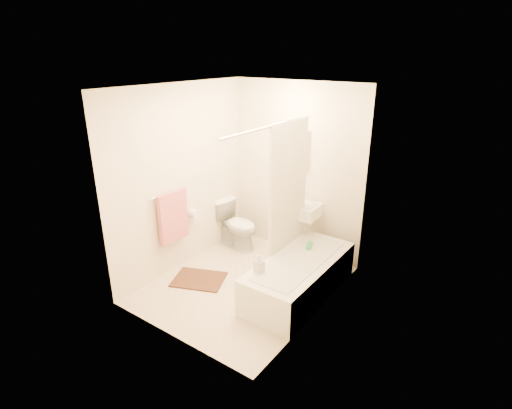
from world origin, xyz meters
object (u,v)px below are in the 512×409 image
Objects in this scene: toilet at (237,225)px; sink at (301,230)px; soap_bottle at (259,264)px; bath_mat at (199,279)px; bathtub at (299,277)px.

toilet is 0.76× the size of sink.
sink is at bearing -71.79° from toilet.
soap_bottle is (0.16, -1.23, 0.10)m from sink.
bathtub is at bearing 22.15° from bath_mat.
sink is 1.52m from bath_mat.
soap_bottle is at bearing -84.69° from sink.
bath_mat is at bearing -157.85° from bathtub.
bathtub reaches higher than bath_mat.
bathtub is at bearing 64.02° from soap_bottle.
toilet is 3.32× the size of soap_bottle.
sink is 0.87m from bathtub.
toilet is at bearing 137.40° from soap_bottle.
bathtub is 2.52× the size of bath_mat.
sink is (0.98, 0.18, 0.11)m from toilet.
sink is at bearing 97.40° from soap_bottle.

